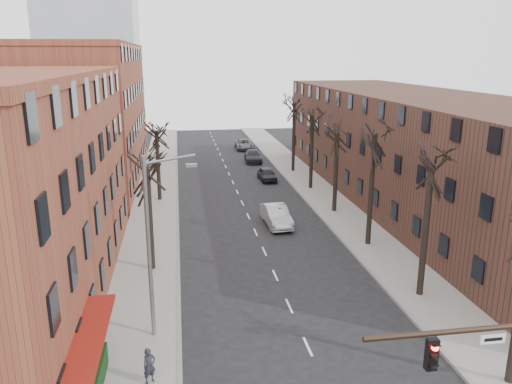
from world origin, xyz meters
name	(u,v)px	position (x,y,z in m)	size (l,w,h in m)	color
sidewalk_left	(156,197)	(-8.00, 35.00, 0.07)	(4.00, 90.00, 0.15)	gray
sidewalk_right	(317,191)	(8.00, 35.00, 0.07)	(4.00, 90.00, 0.15)	gray
building_left_far	(80,116)	(-16.00, 44.00, 7.00)	(12.00, 28.00, 14.00)	brown
building_right	(418,149)	(16.00, 30.00, 5.00)	(12.00, 50.00, 10.00)	#452720
tree_right_a	(508,384)	(7.60, 4.00, 0.00)	(5.20, 5.20, 10.00)	black
tree_right_b	(419,296)	(7.60, 12.00, 0.00)	(5.20, 5.20, 10.80)	black
tree_right_c	(368,245)	(7.60, 20.00, 0.00)	(5.20, 5.20, 11.60)	black
tree_right_d	(334,212)	(7.60, 28.00, 0.00)	(5.20, 5.20, 10.00)	black
tree_right_e	(310,189)	(7.60, 36.00, 0.00)	(5.20, 5.20, 10.80)	black
tree_right_f	(293,172)	(7.60, 44.00, 0.00)	(5.20, 5.20, 11.60)	black
tree_left_a	(153,270)	(-7.60, 18.00, 0.00)	(5.20, 5.20, 9.50)	black
tree_left_b	(160,201)	(-7.60, 34.00, 0.00)	(5.20, 5.20, 9.50)	black
streetlight	(152,240)	(-7.03, 10.00, 5.01)	(2.45, 0.22, 9.03)	slate
silver_sedan	(276,216)	(1.91, 25.38, 0.81)	(1.71, 4.90, 1.61)	#A6A9AC
parked_car_near	(267,174)	(3.80, 40.26, 0.69)	(1.64, 4.08, 1.39)	black
parked_car_mid	(253,156)	(3.80, 50.44, 0.73)	(2.05, 5.04, 1.46)	black
parked_car_far	(244,144)	(3.80, 59.47, 0.71)	(2.36, 5.11, 1.42)	#57595F
pedestrian_a	(149,366)	(-7.20, 6.25, 0.92)	(0.56, 0.37, 1.55)	#212129
pedestrian_crossing	(279,217)	(2.11, 25.06, 0.77)	(0.90, 0.38, 1.54)	black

